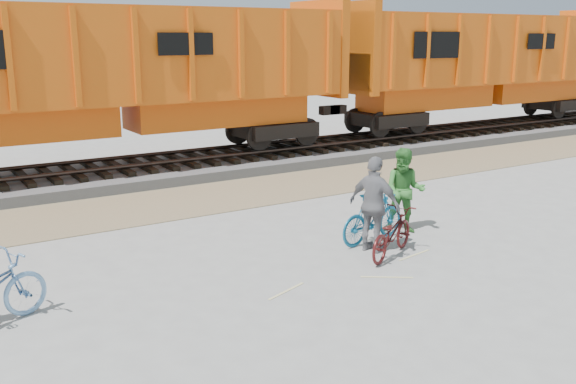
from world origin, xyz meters
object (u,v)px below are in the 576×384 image
bicycle_teal (373,217)px  bicycle_maroon (391,234)px  hopper_car_right (484,62)px  hopper_car_center (119,74)px  person_man (404,191)px  person_woman (374,205)px

bicycle_teal → bicycle_maroon: bicycle_teal is taller
hopper_car_right → bicycle_maroon: 16.20m
bicycle_maroon → hopper_car_center: bearing=-13.8°
hopper_car_center → bicycle_teal: 9.18m
person_man → person_woman: bearing=-108.6°
bicycle_maroon → person_woman: person_woman is taller
hopper_car_center → hopper_car_right: bearing=0.0°
hopper_car_right → person_man: (-11.70, -8.34, -2.11)m
hopper_car_center → bicycle_maroon: bearing=-77.7°
hopper_car_center → hopper_car_right: (15.00, 0.00, 0.00)m
bicycle_teal → person_man: 1.09m
bicycle_maroon → person_man: (1.25, 1.05, 0.45)m
hopper_car_center → bicycle_maroon: hopper_car_center is taller
bicycle_teal → bicycle_maroon: bearing=154.8°
bicycle_teal → person_man: size_ratio=0.97×
bicycle_maroon → hopper_car_right: bearing=-80.2°
hopper_car_center → person_man: 9.21m
hopper_car_center → bicycle_teal: size_ratio=8.07×
hopper_car_center → person_man: hopper_car_center is taller
bicycle_maroon → person_man: bearing=-76.1°
hopper_car_center → person_woman: hopper_car_center is taller
person_man → hopper_car_center: bearing=157.3°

